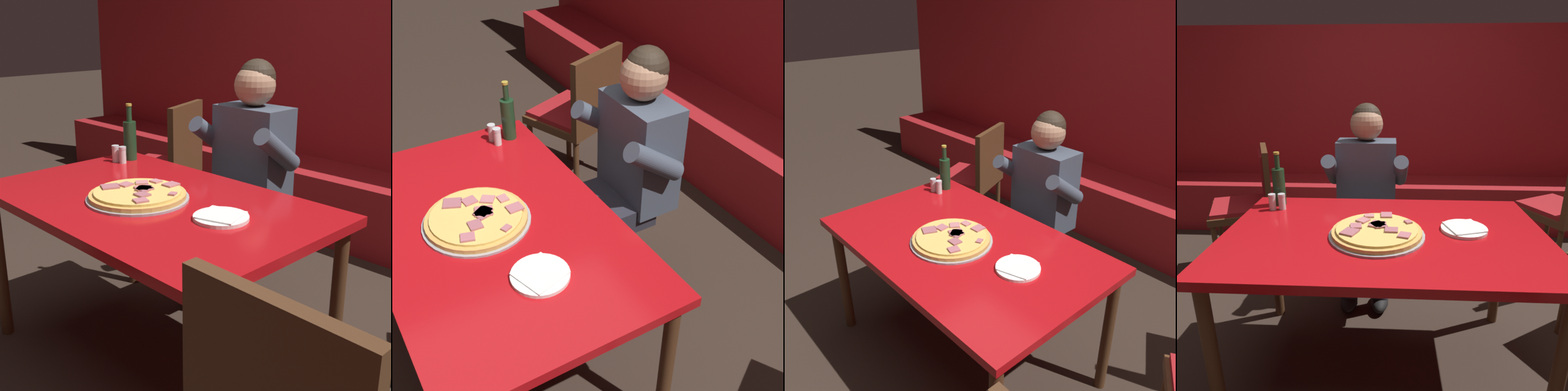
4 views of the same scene
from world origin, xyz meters
TOP-DOWN VIEW (x-y plane):
  - ground_plane at (0.00, 0.00)m, footprint 24.00×24.00m
  - booth_wall_panel at (0.00, 2.18)m, footprint 6.80×0.16m
  - booth_bench at (0.00, 1.86)m, footprint 6.46×0.48m
  - main_dining_table at (0.00, 0.00)m, footprint 1.45×0.90m
  - pizza at (-0.03, -0.05)m, footprint 0.42×0.42m
  - plate_white_paper at (0.36, 0.03)m, footprint 0.21×0.21m
  - beer_bottle at (-0.58, 0.34)m, footprint 0.07×0.07m
  - shaker_red_pepper_flakes at (-0.60, 0.25)m, footprint 0.04×0.04m
  - shaker_oregano at (-0.55, 0.26)m, footprint 0.04×0.04m
  - diner_seated_blue_shirt at (-0.13, 0.71)m, footprint 0.53×0.53m
  - dining_chair_near_left at (-1.02, 0.99)m, footprint 0.57×0.57m
  - dining_chair_side_aisle at (1.27, 0.92)m, footprint 0.60×0.60m

SIDE VIEW (x-z plane):
  - ground_plane at x=0.00m, z-range 0.00..0.00m
  - booth_bench at x=0.00m, z-range 0.00..0.46m
  - dining_chair_near_left at x=-1.02m, z-range 0.09..1.03m
  - dining_chair_side_aisle at x=1.27m, z-range 0.10..1.04m
  - main_dining_table at x=0.00m, z-range 0.30..1.06m
  - diner_seated_blue_shirt at x=-0.13m, z-range 0.07..1.34m
  - plate_white_paper at x=0.36m, z-range 0.76..0.78m
  - pizza at x=-0.03m, z-range 0.76..0.80m
  - shaker_red_pepper_flakes at x=-0.60m, z-range 0.76..0.84m
  - shaker_oregano at x=-0.55m, z-range 0.76..0.84m
  - beer_bottle at x=-0.58m, z-range 0.72..1.02m
  - booth_wall_panel at x=0.00m, z-range 0.00..1.90m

